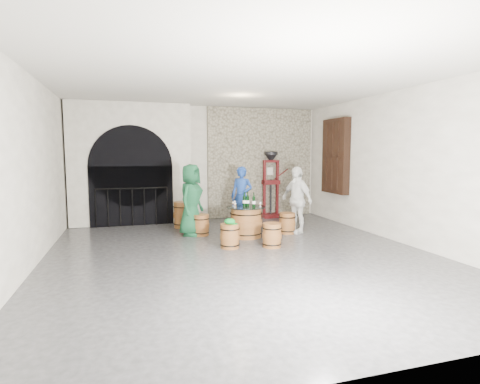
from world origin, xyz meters
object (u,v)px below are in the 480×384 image
object	(u,v)px
barrel_stool_near_right	(272,235)
barrel_stool_near_left	(230,236)
side_barrel	(183,215)
wine_bottle_left	(244,200)
corking_press	(271,179)
wine_bottle_center	(254,201)
barrel_stool_far	(242,218)
barrel_table	(246,222)
person_white	(296,200)
person_blue	(242,197)
wine_bottle_right	(248,200)
person_green	(191,200)
barrel_stool_left	(201,225)
barrel_stool_right	(287,223)

from	to	relation	value
barrel_stool_near_right	barrel_stool_near_left	size ratio (longest dim) A/B	1.00
side_barrel	barrel_stool_near_left	bearing A→B (deg)	-75.78
wine_bottle_left	corking_press	xyz separation A→B (m)	(1.50, 2.21, 0.30)
wine_bottle_center	side_barrel	size ratio (longest dim) A/B	0.50
barrel_stool_near_right	wine_bottle_center	world-z (taller)	wine_bottle_center
wine_bottle_left	barrel_stool_far	bearing A→B (deg)	76.03
barrel_stool_near_left	wine_bottle_center	world-z (taller)	wine_bottle_center
barrel_table	person_white	xyz separation A→B (m)	(1.29, 0.11, 0.44)
person_blue	wine_bottle_right	xyz separation A→B (m)	(-0.20, -1.13, 0.05)
barrel_table	barrel_stool_near_left	distance (m)	1.06
person_blue	corking_press	distance (m)	1.69
barrel_stool_far	barrel_stool_near_right	world-z (taller)	same
person_green	wine_bottle_right	world-z (taller)	person_green
person_blue	side_barrel	size ratio (longest dim) A/B	2.36
barrel_stool_left	person_blue	bearing A→B (deg)	31.20
person_white	person_green	bearing A→B (deg)	-119.72
barrel_stool_far	person_green	xyz separation A→B (m)	(-1.37, -0.48, 0.58)
corking_press	person_green	bearing A→B (deg)	-147.09
barrel_stool_near_left	side_barrel	size ratio (longest dim) A/B	0.74
barrel_stool_far	wine_bottle_left	bearing A→B (deg)	-103.97
barrel_stool_right	corking_press	xyz separation A→B (m)	(0.44, 2.20, 0.88)
person_green	wine_bottle_right	size ratio (longest dim) A/B	5.04
corking_press	wine_bottle_right	bearing A→B (deg)	-123.13
wine_bottle_center	person_white	bearing A→B (deg)	10.13
person_white	barrel_stool_near_right	bearing A→B (deg)	-62.57
barrel_table	wine_bottle_right	distance (m)	0.49
barrel_stool_far	corking_press	bearing A→B (deg)	44.87
side_barrel	corking_press	size ratio (longest dim) A/B	0.34
person_blue	wine_bottle_center	distance (m)	1.28
person_green	wine_bottle_left	distance (m)	1.23
wine_bottle_center	person_blue	bearing A→B (deg)	85.44
person_blue	person_white	bearing A→B (deg)	-9.03
barrel_table	barrel_stool_right	size ratio (longest dim) A/B	1.83
person_green	side_barrel	bearing A→B (deg)	38.56
barrel_stool_left	barrel_stool_right	size ratio (longest dim) A/B	1.00
barrel_stool_far	person_green	world-z (taller)	person_green
person_white	barrel_stool_right	bearing A→B (deg)	-104.56
barrel_stool_far	person_green	size ratio (longest dim) A/B	0.30
barrel_stool_left	wine_bottle_left	size ratio (longest dim) A/B	1.50
barrel_stool_right	corking_press	world-z (taller)	corking_press
barrel_table	barrel_stool_left	bearing A→B (deg)	154.42
barrel_stool_near_right	person_green	bearing A→B (deg)	131.04
wine_bottle_right	barrel_table	bearing A→B (deg)	-136.56
barrel_stool_near_left	side_barrel	world-z (taller)	side_barrel
barrel_stool_left	wine_bottle_right	distance (m)	1.23
barrel_stool_far	barrel_stool_near_right	xyz separation A→B (m)	(0.00, -2.05, 0.00)
barrel_stool_far	person_blue	bearing A→B (deg)	77.86
barrel_stool_near_left	barrel_stool_left	bearing A→B (deg)	104.54
wine_bottle_left	barrel_stool_near_right	bearing A→B (deg)	-77.84
barrel_stool_near_right	person_blue	distance (m)	2.27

